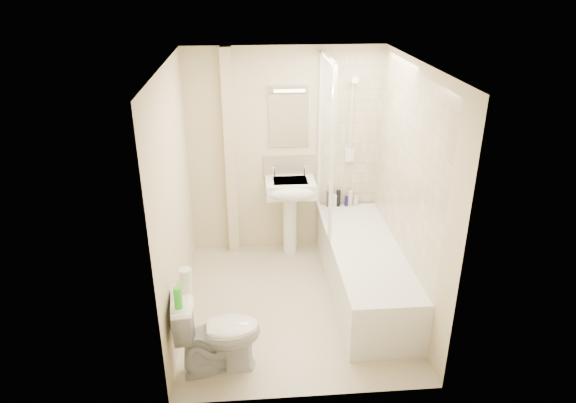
{
  "coord_description": "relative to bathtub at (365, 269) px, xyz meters",
  "views": [
    {
      "loc": [
        -0.41,
        -4.33,
        3.11
      ],
      "look_at": [
        -0.05,
        0.2,
        1.06
      ],
      "focal_mm": 32.0,
      "sensor_mm": 36.0,
      "label": 1
    }
  ],
  "objects": [
    {
      "name": "bottle_black_a",
      "position": [
        -0.23,
        1.0,
        0.36
      ],
      "size": [
        0.06,
        0.06,
        0.19
      ],
      "primitive_type": "cylinder",
      "color": "black",
      "rests_on": "bathtub"
    },
    {
      "name": "toilet_roll_upper",
      "position": [
        -1.7,
        -0.9,
        0.58
      ],
      "size": [
        0.1,
        0.1,
        0.1
      ],
      "primitive_type": "cylinder",
      "color": "white",
      "rests_on": "toilet_roll_lower"
    },
    {
      "name": "splashback",
      "position": [
        -0.7,
        1.08,
        0.74
      ],
      "size": [
        0.6,
        0.02,
        0.3
      ],
      "primitive_type": "cube",
      "color": "beige",
      "rests_on": "wall_back"
    },
    {
      "name": "ceiling",
      "position": [
        -0.75,
        -0.16,
        2.11
      ],
      "size": [
        2.2,
        2.5,
        0.02
      ],
      "primitive_type": "cube",
      "color": "white",
      "rests_on": "wall_back"
    },
    {
      "name": "bottle_white_a",
      "position": [
        -0.16,
        1.0,
        0.33
      ],
      "size": [
        0.05,
        0.05,
        0.15
      ],
      "primitive_type": "cylinder",
      "color": "white",
      "rests_on": "bathtub"
    },
    {
      "name": "bathtub",
      "position": [
        0.0,
        0.0,
        0.0
      ],
      "size": [
        0.7,
        2.1,
        0.55
      ],
      "color": "white",
      "rests_on": "ground"
    },
    {
      "name": "toilet",
      "position": [
        -1.47,
        -1.01,
        0.07
      ],
      "size": [
        0.57,
        0.8,
        0.73
      ],
      "primitive_type": "imported",
      "rotation": [
        0.0,
        0.0,
        1.69
      ],
      "color": "white",
      "rests_on": "ground"
    },
    {
      "name": "strip_light",
      "position": [
        -0.7,
        1.06,
        1.66
      ],
      "size": [
        0.42,
        0.07,
        0.07
      ],
      "primitive_type": "cube",
      "color": "silver",
      "rests_on": "wall_back"
    },
    {
      "name": "wall_right",
      "position": [
        0.35,
        -0.16,
        0.91
      ],
      "size": [
        0.02,
        2.5,
        2.4
      ],
      "primitive_type": "cube",
      "color": "beige",
      "rests_on": "ground"
    },
    {
      "name": "shower_fixture",
      "position": [
        -0.0,
        1.04,
        1.26
      ],
      "size": [
        0.1,
        0.16,
        0.99
      ],
      "color": "white",
      "rests_on": "wall_back"
    },
    {
      "name": "wall_back",
      "position": [
        -0.75,
        1.09,
        0.91
      ],
      "size": [
        2.2,
        0.02,
        2.4
      ],
      "primitive_type": "cube",
      "color": "beige",
      "rests_on": "ground"
    },
    {
      "name": "toilet_roll_lower",
      "position": [
        -1.72,
        -0.9,
        0.49
      ],
      "size": [
        0.12,
        0.12,
        0.1
      ],
      "primitive_type": "cylinder",
      "color": "white",
      "rests_on": "toilet"
    },
    {
      "name": "mirror",
      "position": [
        -0.7,
        1.08,
        1.29
      ],
      "size": [
        0.46,
        0.01,
        0.6
      ],
      "primitive_type": "cube",
      "color": "white",
      "rests_on": "wall_back"
    },
    {
      "name": "pipe_boxing",
      "position": [
        -1.37,
        1.03,
        0.91
      ],
      "size": [
        0.12,
        0.12,
        2.4
      ],
      "primitive_type": "cube",
      "color": "beige",
      "rests_on": "ground"
    },
    {
      "name": "pedestal_sink",
      "position": [
        -0.7,
        0.86,
        0.47
      ],
      "size": [
        0.56,
        0.5,
        1.07
      ],
      "color": "white",
      "rests_on": "ground"
    },
    {
      "name": "floor",
      "position": [
        -0.75,
        -0.16,
        -0.29
      ],
      "size": [
        2.5,
        2.5,
        0.0
      ],
      "primitive_type": "plane",
      "color": "beige",
      "rests_on": "ground"
    },
    {
      "name": "bottle_cream",
      "position": [
        0.02,
        1.0,
        0.36
      ],
      "size": [
        0.06,
        0.06,
        0.19
      ],
      "primitive_type": "cylinder",
      "color": "beige",
      "rests_on": "bathtub"
    },
    {
      "name": "tile_back",
      "position": [
        0.0,
        1.08,
        1.14
      ],
      "size": [
        0.7,
        0.01,
        1.75
      ],
      "primitive_type": "cube",
      "color": "beige",
      "rests_on": "wall_back"
    },
    {
      "name": "bottle_blue",
      "position": [
        -0.02,
        1.0,
        0.32
      ],
      "size": [
        0.05,
        0.05,
        0.12
      ],
      "primitive_type": "cylinder",
      "color": "#151459",
      "rests_on": "bathtub"
    },
    {
      "name": "green_bottle",
      "position": [
        -1.74,
        -1.14,
        0.53
      ],
      "size": [
        0.06,
        0.06,
        0.18
      ],
      "primitive_type": "cylinder",
      "color": "green",
      "rests_on": "toilet"
    },
    {
      "name": "tile_right",
      "position": [
        0.34,
        0.0,
        1.14
      ],
      "size": [
        0.01,
        2.1,
        1.75
      ],
      "primitive_type": "cube",
      "color": "beige",
      "rests_on": "wall_right"
    },
    {
      "name": "wall_left",
      "position": [
        -1.85,
        -0.16,
        0.91
      ],
      "size": [
        0.02,
        2.5,
        2.4
      ],
      "primitive_type": "cube",
      "color": "beige",
      "rests_on": "ground"
    },
    {
      "name": "shower_screen",
      "position": [
        -0.35,
        0.64,
        1.16
      ],
      "size": [
        0.04,
        0.92,
        1.8
      ],
      "color": "white",
      "rests_on": "bathtub"
    },
    {
      "name": "bottle_black_b",
      "position": [
        -0.12,
        1.0,
        0.36
      ],
      "size": [
        0.05,
        0.05,
        0.2
      ],
      "primitive_type": "cylinder",
      "color": "black",
      "rests_on": "bathtub"
    },
    {
      "name": "bottle_white_b",
      "position": [
        0.1,
        1.0,
        0.32
      ],
      "size": [
        0.06,
        0.06,
        0.12
      ],
      "primitive_type": "cylinder",
      "color": "silver",
      "rests_on": "bathtub"
    }
  ]
}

